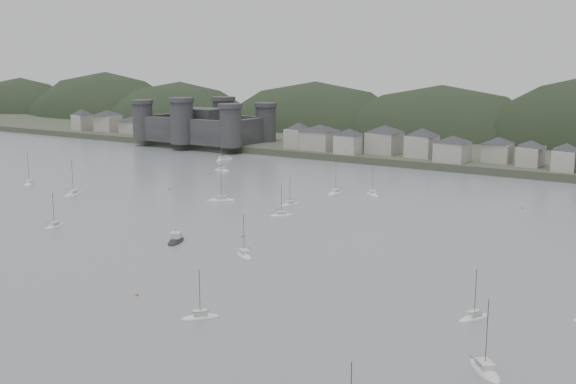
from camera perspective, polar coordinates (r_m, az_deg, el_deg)
The scene contains 9 objects.
ground at distance 144.06m, azimuth -16.84°, elevation -7.00°, with size 900.00×900.00×0.00m, color slate.
far_shore_land at distance 398.31m, azimuth 17.82°, elevation 4.29°, with size 900.00×250.00×3.00m, color #383D2D.
forested_ridge at distance 374.15m, azimuth 17.34°, elevation 1.96°, with size 851.55×103.94×102.57m.
castle at distance 351.32m, azimuth -6.92°, elevation 5.48°, with size 66.00×43.00×20.00m.
waterfront_town at distance 277.73m, azimuth 21.58°, elevation 2.94°, with size 451.48×28.46×12.92m.
sailboat_lead at distance 259.25m, azimuth -20.34°, elevation 0.62°, with size 7.71×8.58×12.00m.
moored_fleet at distance 192.81m, azimuth -0.63°, elevation -2.01°, with size 226.02×177.62×12.36m.
motor_launch_far at distance 169.15m, azimuth -9.13°, elevation -3.94°, with size 6.36×9.00×4.02m.
mooring_buoys at distance 192.05m, azimuth 1.73°, elevation -2.08°, with size 153.15×117.93×0.70m.
Camera 1 is at (106.99, -86.45, 42.80)m, focal length 43.58 mm.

